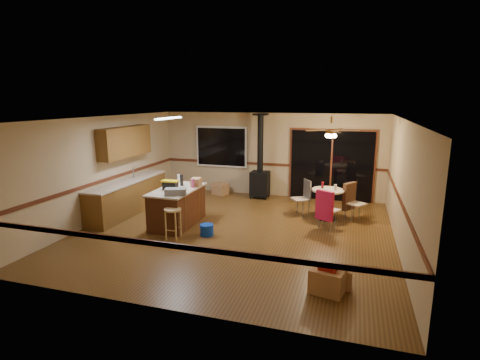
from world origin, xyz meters
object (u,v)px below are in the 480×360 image
at_px(wood_stove, 260,175).
at_px(blue_bucket, 207,230).
at_px(bar_stool, 173,224).
at_px(chair_right, 350,197).
at_px(dining_table, 327,199).
at_px(box_corner_a, 328,280).
at_px(box_corner_b, 339,277).
at_px(kitchen_island, 177,207).
at_px(chair_left, 304,194).
at_px(chair_near, 325,205).
at_px(toolbox_grey, 176,192).
at_px(box_under_window, 220,189).
at_px(toolbox_black, 170,186).

relative_size(wood_stove, blue_bucket, 8.20).
height_order(bar_stool, chair_right, chair_right).
relative_size(wood_stove, dining_table, 3.11).
distance_m(blue_bucket, box_corner_a, 3.32).
xyz_separation_m(wood_stove, chair_right, (2.70, -1.39, -0.13)).
xyz_separation_m(box_corner_a, box_corner_b, (0.17, 0.25, -0.04)).
height_order(bar_stool, blue_bucket, bar_stool).
bearing_deg(chair_right, box_corner_a, -93.67).
relative_size(bar_stool, box_corner_b, 1.72).
height_order(blue_bucket, dining_table, dining_table).
height_order(kitchen_island, box_corner_b, kitchen_island).
relative_size(blue_bucket, chair_left, 0.55).
bearing_deg(chair_left, bar_stool, -134.61).
bearing_deg(chair_near, dining_table, 90.51).
distance_m(toolbox_grey, blue_bucket, 1.11).
height_order(box_under_window, box_corner_b, box_under_window).
relative_size(toolbox_grey, bar_stool, 0.70).
bearing_deg(box_corner_b, bar_stool, 162.09).
relative_size(blue_bucket, dining_table, 0.38).
height_order(box_under_window, box_corner_a, box_corner_a).
xyz_separation_m(box_under_window, box_corner_a, (3.77, -5.39, 0.01)).
height_order(wood_stove, toolbox_grey, wood_stove).
bearing_deg(box_corner_a, chair_near, 95.56).
distance_m(toolbox_grey, box_under_window, 3.73).
bearing_deg(blue_bucket, chair_right, 35.32).
relative_size(chair_left, box_corner_b, 1.42).
bearing_deg(chair_right, chair_near, -118.15).
height_order(wood_stove, box_under_window, wood_stove).
distance_m(kitchen_island, bar_stool, 0.95).
height_order(toolbox_black, box_corner_a, toolbox_black).
relative_size(kitchen_island, bar_stool, 2.47).
xyz_separation_m(toolbox_grey, bar_stool, (0.09, -0.35, -0.63)).
distance_m(bar_stool, box_corner_a, 3.70).
bearing_deg(toolbox_grey, bar_stool, -75.75).
bearing_deg(chair_left, toolbox_grey, -139.78).
bearing_deg(box_corner_a, bar_stool, 157.66).
height_order(wood_stove, bar_stool, wood_stove).
bearing_deg(wood_stove, box_corner_a, -65.35).
relative_size(toolbox_grey, toolbox_black, 1.38).
bearing_deg(toolbox_black, wood_stove, 65.91).
distance_m(wood_stove, box_corner_a, 5.90).
bearing_deg(box_corner_b, box_corner_a, -123.92).
distance_m(kitchen_island, dining_table, 3.77).
bearing_deg(chair_right, wood_stove, 152.84).
distance_m(dining_table, chair_right, 0.57).
height_order(toolbox_black, chair_right, toolbox_black).
relative_size(chair_near, chair_right, 1.00).
distance_m(toolbox_black, chair_left, 3.47).
height_order(dining_table, chair_near, chair_near).
distance_m(chair_right, box_corner_b, 3.73).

